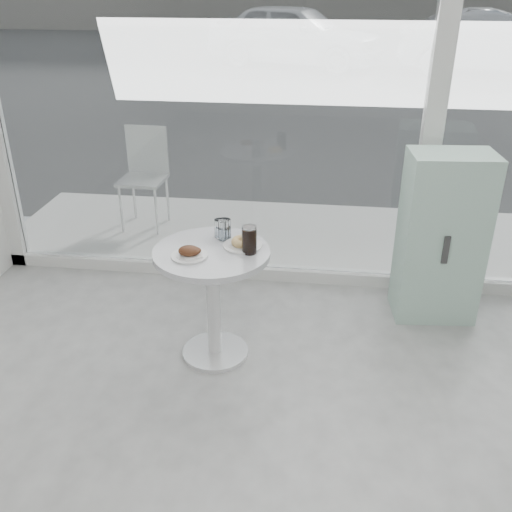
# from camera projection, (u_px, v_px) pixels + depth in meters

# --- Properties ---
(room_shell) EXTENTS (6.00, 6.00, 6.00)m
(room_shell) POSITION_uv_depth(u_px,v_px,m) (184.00, 314.00, 0.72)
(room_shell) COLOR silver
(room_shell) RESTS_ON ground
(storefront) EXTENTS (5.00, 0.14, 3.00)m
(storefront) POSITION_uv_depth(u_px,v_px,m) (319.00, 65.00, 3.96)
(storefront) COLOR silver
(storefront) RESTS_ON ground
(main_table) EXTENTS (0.72, 0.72, 0.77)m
(main_table) POSITION_uv_depth(u_px,v_px,m) (213.00, 282.00, 3.57)
(main_table) COLOR silver
(main_table) RESTS_ON ground
(patio_deck) EXTENTS (5.60, 1.60, 0.05)m
(patio_deck) POSITION_uv_depth(u_px,v_px,m) (305.00, 237.00, 5.43)
(patio_deck) COLOR white
(patio_deck) RESTS_ON ground
(street) EXTENTS (40.00, 24.00, 0.00)m
(street) POSITION_uv_depth(u_px,v_px,m) (327.00, 61.00, 16.26)
(street) COLOR #343434
(street) RESTS_ON ground
(mint_cabinet) EXTENTS (0.60, 0.42, 1.23)m
(mint_cabinet) POSITION_uv_depth(u_px,v_px,m) (441.00, 238.00, 4.01)
(mint_cabinet) COLOR #97C1AF
(mint_cabinet) RESTS_ON ground
(patio_chair) EXTENTS (0.42, 0.42, 0.95)m
(patio_chair) POSITION_uv_depth(u_px,v_px,m) (145.00, 171.00, 5.44)
(patio_chair) COLOR silver
(patio_chair) RESTS_ON patio_deck
(car_white) EXTENTS (5.01, 3.34, 1.58)m
(car_white) POSITION_uv_depth(u_px,v_px,m) (295.00, 35.00, 14.95)
(car_white) COLOR white
(car_white) RESTS_ON street
(car_silver) EXTENTS (4.65, 2.05, 1.48)m
(car_silver) POSITION_uv_depth(u_px,v_px,m) (494.00, 43.00, 13.69)
(car_silver) COLOR #ACAEB3
(car_silver) RESTS_ON street
(plate_fritter) EXTENTS (0.22, 0.22, 0.07)m
(plate_fritter) POSITION_uv_depth(u_px,v_px,m) (190.00, 253.00, 3.38)
(plate_fritter) COLOR silver
(plate_fritter) RESTS_ON main_table
(plate_donut) EXTENTS (0.24, 0.24, 0.06)m
(plate_donut) POSITION_uv_depth(u_px,v_px,m) (243.00, 243.00, 3.52)
(plate_donut) COLOR silver
(plate_donut) RESTS_ON main_table
(water_tumbler_a) EXTENTS (0.07, 0.07, 0.12)m
(water_tumbler_a) POSITION_uv_depth(u_px,v_px,m) (220.00, 229.00, 3.63)
(water_tumbler_a) COLOR white
(water_tumbler_a) RESTS_ON main_table
(water_tumbler_b) EXTENTS (0.08, 0.08, 0.13)m
(water_tumbler_b) POSITION_uv_depth(u_px,v_px,m) (225.00, 231.00, 3.59)
(water_tumbler_b) COLOR white
(water_tumbler_b) RESTS_ON main_table
(cola_glass) EXTENTS (0.09, 0.09, 0.17)m
(cola_glass) POSITION_uv_depth(u_px,v_px,m) (249.00, 240.00, 3.41)
(cola_glass) COLOR white
(cola_glass) RESTS_ON main_table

